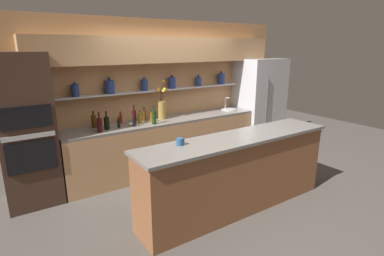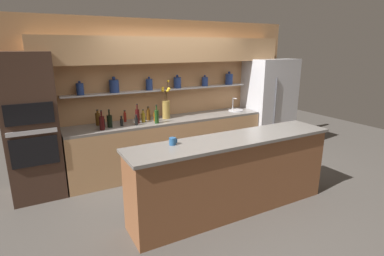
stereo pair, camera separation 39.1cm
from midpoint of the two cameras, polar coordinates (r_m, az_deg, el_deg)
name	(u,v)px [view 2 (the right image)]	position (r m, az deg, el deg)	size (l,w,h in m)	color
ground_plane	(212,195)	(4.62, 6.36, -12.53)	(12.00, 12.00, 0.00)	#4C4742
back_wall_unit	(168,81)	(5.44, -2.51, 8.96)	(5.20, 0.44, 2.60)	tan
back_counter_unit	(170,144)	(5.36, -2.21, -3.08)	(3.52, 0.62, 0.92)	tan
island_counter	(232,175)	(4.05, 10.50, -8.78)	(2.85, 0.61, 1.02)	brown
refrigerator	(268,106)	(6.50, 16.04, 4.09)	(0.95, 0.73, 1.91)	#B7B7BC
oven_tower	(32,128)	(4.69, -26.19, 0.05)	(0.69, 0.64, 2.08)	#3D281E
flower_vase	(166,107)	(5.24, -2.83, 3.98)	(0.16, 0.15, 0.67)	olive
sink_fixture	(236,109)	(6.00, 10.16, 3.47)	(0.29, 0.29, 0.25)	#B7B7BC
bottle_sauce_0	(155,116)	(5.08, -4.86, 2.20)	(0.05, 0.05, 0.20)	#9E4C0A
bottle_spirit_1	(148,115)	(5.16, -6.17, 2.54)	(0.06, 0.06, 0.24)	#4C2D0C
bottle_wine_2	(102,123)	(4.67, -14.52, 0.95)	(0.08, 0.08, 0.30)	#380C0C
bottle_sauce_3	(103,122)	(4.86, -14.37, 1.00)	(0.06, 0.06, 0.17)	black
bottle_sauce_4	(125,117)	(5.10, -10.54, 2.08)	(0.05, 0.05, 0.20)	maroon
bottle_wine_5	(137,116)	(4.96, -8.14, 2.26)	(0.07, 0.07, 0.33)	#380C0C
bottle_spirit_6	(98,119)	(4.96, -15.36, 1.65)	(0.08, 0.08, 0.26)	#4C2D0C
bottle_sauce_7	(136,121)	(4.85, -8.29, 1.33)	(0.05, 0.05, 0.17)	black
bottle_sauce_8	(122,122)	(4.84, -11.04, 1.16)	(0.05, 0.05, 0.16)	black
bottle_wine_9	(110,121)	(4.79, -13.20, 1.29)	(0.08, 0.08, 0.29)	black
bottle_oil_10	(143,117)	(5.03, -7.10, 2.02)	(0.06, 0.06, 0.22)	olive
bottle_wine_11	(157,116)	(4.93, -4.51, 2.20)	(0.07, 0.07, 0.31)	#193814
coffee_mug	(173,141)	(3.53, -0.57, -2.59)	(0.10, 0.08, 0.09)	#235184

